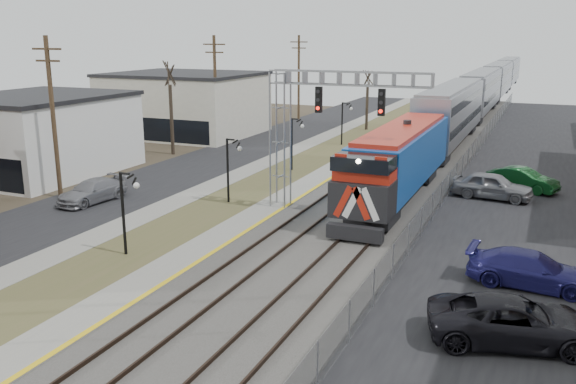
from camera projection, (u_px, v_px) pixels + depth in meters
The scene contains 19 objects.
street_west at pixel (186, 170), 46.55m from camera, with size 7.00×120.00×0.04m, color black.
sidewalk at pixel (238, 175), 44.82m from camera, with size 2.00×120.00×0.08m, color gray.
grass_median at pixel (275, 178), 43.68m from camera, with size 4.00×120.00×0.06m, color #4A4D29.
platform at pixel (315, 181), 42.51m from camera, with size 2.00×120.00×0.24m, color gray.
ballast_bed at pixel (385, 188), 40.61m from camera, with size 8.00×120.00×0.20m, color #595651.
platform_edge at pixel (326, 180), 42.14m from camera, with size 0.24×120.00×0.01m, color gold.
track_near at pixel (356, 183), 41.33m from camera, with size 1.58×120.00×0.15m.
track_far at pixel (407, 188), 39.99m from camera, with size 1.58×120.00×0.15m.
train at pixel (483, 91), 78.70m from camera, with size 3.00×108.65×5.33m.
signal_gantry at pixel (308, 117), 34.06m from camera, with size 9.00×1.07×8.15m.
lampposts at pixel (127, 213), 28.32m from camera, with size 0.14×62.14×4.00m.
utility_poles at pixel (53, 119), 37.55m from camera, with size 0.28×80.28×10.00m.
fence at pixel (449, 184), 38.83m from camera, with size 0.04×120.00×1.60m, color gray.
bare_trees at pixel (199, 127), 49.80m from camera, with size 12.30×42.30×5.95m.
car_lot_c at pixel (513, 322), 20.20m from camera, with size 2.58×5.60×1.56m, color black.
car_lot_d at pixel (531, 270), 24.75m from camera, with size 2.05×5.04×1.46m, color navy.
car_lot_e at pixel (493, 186), 38.12m from camera, with size 1.95×4.85×1.65m, color slate.
car_lot_f at pixel (522, 180), 40.11m from camera, with size 1.58×4.52×1.49m, color #0C3C16.
car_street_b at pixel (92, 192), 37.36m from camera, with size 1.92×4.73×1.37m, color gray.
Camera 1 is at (13.61, -3.73, 10.02)m, focal length 38.00 mm.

